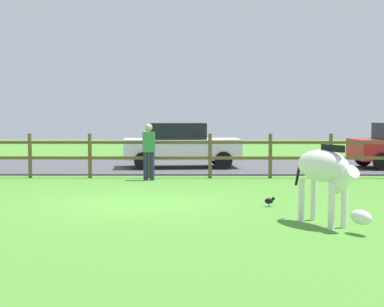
{
  "coord_description": "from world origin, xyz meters",
  "views": [
    {
      "loc": [
        1.24,
        -12.45,
        1.95
      ],
      "look_at": [
        1.13,
        1.48,
        0.98
      ],
      "focal_mm": 54.65,
      "sensor_mm": 36.0,
      "label": 1
    }
  ],
  "objects_px": {
    "visitor_near_fence": "(149,149)",
    "zebra": "(326,172)",
    "crow_on_grass": "(270,201)",
    "parked_car_white": "(181,145)"
  },
  "relations": [
    {
      "from": "visitor_near_fence",
      "to": "zebra",
      "type": "bearing_deg",
      "value": -62.02
    },
    {
      "from": "zebra",
      "to": "crow_on_grass",
      "type": "distance_m",
      "value": 2.3
    },
    {
      "from": "zebra",
      "to": "visitor_near_fence",
      "type": "height_order",
      "value": "visitor_near_fence"
    },
    {
      "from": "crow_on_grass",
      "to": "parked_car_white",
      "type": "xyz_separation_m",
      "value": [
        -2.07,
        8.26,
        0.72
      ]
    },
    {
      "from": "parked_car_white",
      "to": "visitor_near_fence",
      "type": "relative_size",
      "value": 2.52
    },
    {
      "from": "zebra",
      "to": "visitor_near_fence",
      "type": "xyz_separation_m",
      "value": [
        -3.62,
        6.81,
        -0.02
      ]
    },
    {
      "from": "visitor_near_fence",
      "to": "crow_on_grass",
      "type": "bearing_deg",
      "value": -58.69
    },
    {
      "from": "crow_on_grass",
      "to": "parked_car_white",
      "type": "relative_size",
      "value": 0.05
    },
    {
      "from": "zebra",
      "to": "crow_on_grass",
      "type": "xyz_separation_m",
      "value": [
        -0.71,
        2.03,
        -0.8
      ]
    },
    {
      "from": "parked_car_white",
      "to": "visitor_near_fence",
      "type": "height_order",
      "value": "visitor_near_fence"
    }
  ]
}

